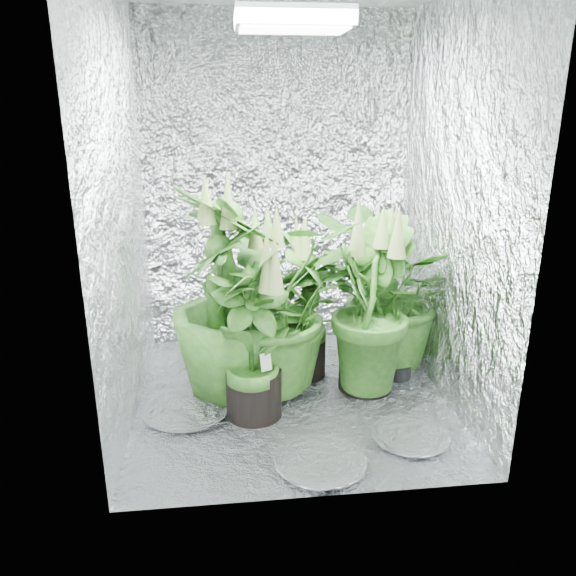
# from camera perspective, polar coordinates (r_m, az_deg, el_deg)

# --- Properties ---
(ground) EXTENTS (1.60, 1.60, 0.00)m
(ground) POSITION_cam_1_polar(r_m,az_deg,el_deg) (3.04, 0.42, -11.00)
(ground) COLOR silver
(ground) RESTS_ON ground
(walls) EXTENTS (1.62, 1.62, 2.00)m
(walls) POSITION_cam_1_polar(r_m,az_deg,el_deg) (2.69, 0.47, 7.89)
(walls) COLOR silver
(walls) RESTS_ON ground
(grow_lamp) EXTENTS (0.50, 0.30, 0.22)m
(grow_lamp) POSITION_cam_1_polar(r_m,az_deg,el_deg) (2.67, 0.52, 25.61)
(grow_lamp) COLOR gray
(grow_lamp) RESTS_ON ceiling
(plant_a) EXTENTS (1.10, 1.10, 1.02)m
(plant_a) POSITION_cam_1_polar(r_m,az_deg,el_deg) (2.93, -1.38, -1.70)
(plant_a) COLOR black
(plant_a) RESTS_ON ground
(plant_b) EXTENTS (0.56, 0.56, 0.91)m
(plant_b) POSITION_cam_1_polar(r_m,az_deg,el_deg) (3.10, 1.67, -1.87)
(plant_b) COLOR black
(plant_b) RESTS_ON ground
(plant_c) EXTENTS (0.54, 0.54, 1.02)m
(plant_c) POSITION_cam_1_polar(r_m,az_deg,el_deg) (2.97, 8.20, -2.06)
(plant_c) COLOR black
(plant_c) RESTS_ON ground
(plant_d) EXTENTS (0.85, 0.85, 1.18)m
(plant_d) POSITION_cam_1_polar(r_m,az_deg,el_deg) (2.86, -6.10, -0.86)
(plant_d) COLOR black
(plant_d) RESTS_ON ground
(plant_e) EXTENTS (1.07, 1.07, 0.98)m
(plant_e) POSITION_cam_1_polar(r_m,az_deg,el_deg) (3.19, 10.30, -0.72)
(plant_e) COLOR black
(plant_e) RESTS_ON ground
(plant_f) EXTENTS (0.62, 0.62, 0.93)m
(plant_f) POSITION_cam_1_polar(r_m,az_deg,el_deg) (2.70, -3.60, -5.02)
(plant_f) COLOR black
(plant_f) RESTS_ON ground
(circulation_fan) EXTENTS (0.17, 0.32, 0.36)m
(circulation_fan) POSITION_cam_1_polar(r_m,az_deg,el_deg) (3.23, 10.73, -6.44)
(circulation_fan) COLOR black
(circulation_fan) RESTS_ON ground
(plant_label) EXTENTS (0.06, 0.04, 0.09)m
(plant_label) POSITION_cam_1_polar(r_m,az_deg,el_deg) (2.73, -2.27, -7.51)
(plant_label) COLOR white
(plant_label) RESTS_ON plant_f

